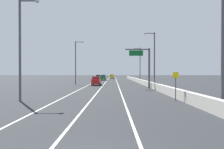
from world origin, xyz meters
The scene contains 16 objects.
ground_plane centered at (0.00, 64.00, 0.00)m, with size 320.00×320.00×0.00m, color #26282B.
lane_stripe_left centered at (-5.50, 55.00, 0.00)m, with size 0.16×130.00×0.00m, color silver.
lane_stripe_center centered at (-2.00, 55.00, 0.00)m, with size 0.16×130.00×0.00m, color silver.
lane_stripe_right centered at (1.50, 55.00, 0.00)m, with size 0.16×130.00×0.00m, color silver.
jersey_barrier_right centered at (7.71, 40.00, 0.55)m, with size 0.60×120.00×1.10m, color #B2ADA3.
overhead_sign_gantry centered at (6.37, 31.89, 4.73)m, with size 4.68×0.36×7.50m.
speed_advisory_sign centered at (6.81, 14.77, 1.76)m, with size 0.60×0.11×3.00m.
lamp_post_right_near centered at (8.13, 8.71, 6.04)m, with size 2.14×0.44×10.57m.
lamp_post_right_second centered at (7.89, 32.12, 6.04)m, with size 2.14×0.44×10.57m.
lamp_post_right_third centered at (8.26, 55.53, 6.04)m, with size 2.14×0.44×10.57m.
lamp_post_left_near centered at (-8.99, 14.71, 6.04)m, with size 2.14×0.44×10.57m.
lamp_post_left_mid centered at (-8.52, 42.80, 6.04)m, with size 2.14×0.44×10.57m.
car_green_0 centered at (-3.45, 69.76, 1.05)m, with size 1.95×4.38×2.11m.
car_black_1 centered at (-6.31, 82.91, 0.97)m, with size 2.07×4.41×1.94m.
car_red_2 centered at (-3.59, 40.89, 1.03)m, with size 1.95×4.31×2.07m.
car_yellow_3 centered at (-0.32, 91.09, 1.05)m, with size 1.97×4.61×2.11m.
Camera 1 is at (0.42, -6.11, 2.96)m, focal length 32.49 mm.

